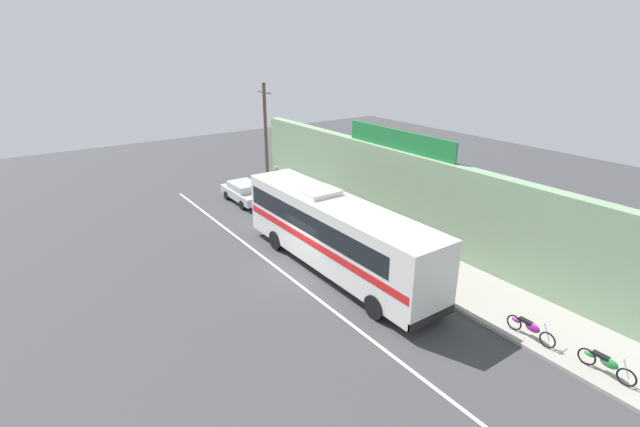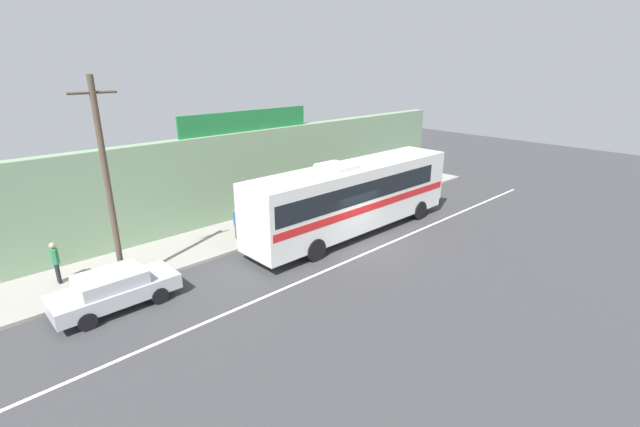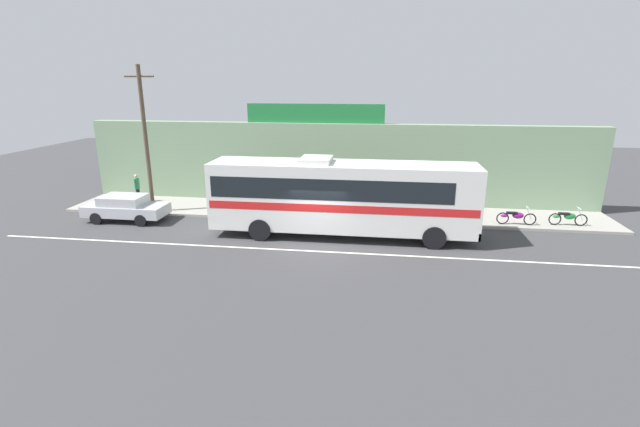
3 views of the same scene
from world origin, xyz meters
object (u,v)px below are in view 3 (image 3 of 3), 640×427
intercity_bus (340,194)px  utility_pole (146,139)px  motorcycle_red (568,217)px  motorcycle_orange (516,217)px  parked_car (126,207)px  pedestrian_by_curb (256,196)px  pedestrian_far_left (137,186)px  pedestrian_far_right (399,199)px

intercity_bus → utility_pole: size_ratio=1.58×
motorcycle_red → motorcycle_orange: same height
intercity_bus → utility_pole: (-10.73, 2.30, 2.14)m
parked_car → pedestrian_by_curb: (6.55, 2.14, 0.31)m
utility_pole → pedestrian_by_curb: bearing=7.1°
motorcycle_orange → pedestrian_by_curb: 13.70m
intercity_bus → motorcycle_orange: intercity_bus is taller
intercity_bus → pedestrian_far_left: bearing=162.2°
parked_car → utility_pole: size_ratio=0.54×
parked_car → motorcycle_red: 22.86m
motorcycle_orange → utility_pole: bearing=-179.3°
pedestrian_by_curb → motorcycle_orange: bearing=-2.0°
utility_pole → pedestrian_far_right: size_ratio=4.54×
pedestrian_by_curb → motorcycle_red: bearing=-0.9°
intercity_bus → pedestrian_by_curb: intercity_bus is taller
motorcycle_red → pedestrian_far_left: (-23.84, 1.29, 0.57)m
intercity_bus → motorcycle_orange: size_ratio=6.38×
pedestrian_far_left → pedestrian_by_curb: 7.67m
motorcycle_orange → pedestrian_far_left: bearing=176.0°
intercity_bus → utility_pole: 11.18m
intercity_bus → pedestrian_far_right: size_ratio=7.17×
pedestrian_far_left → parked_car: bearing=-71.6°
pedestrian_far_right → pedestrian_by_curb: (-7.81, 0.00, -0.10)m
motorcycle_red → motorcycle_orange: 2.57m
intercity_bus → pedestrian_far_right: bearing=46.6°
utility_pole → pedestrian_far_left: size_ratio=4.61×
utility_pole → intercity_bus: bearing=-12.1°
parked_car → utility_pole: utility_pole is taller
utility_pole → motorcycle_orange: (19.45, 0.24, -3.64)m
pedestrian_far_right → utility_pole: bearing=-177.0°
motorcycle_red → pedestrian_far_right: (-8.42, 0.26, 0.59)m
pedestrian_by_curb → utility_pole: bearing=-172.9°
utility_pole → pedestrian_far_left: bearing=136.5°
parked_car → pedestrian_far_left: 3.35m
motorcycle_red → pedestrian_far_right: size_ratio=1.08×
parked_car → pedestrian_by_curb: 6.90m
intercity_bus → pedestrian_far_right: intercity_bus is taller
utility_pole → motorcycle_red: size_ratio=4.22×
motorcycle_orange → intercity_bus: bearing=-163.8°
motorcycle_red → pedestrian_far_right: pedestrian_far_right is taller
pedestrian_far_right → pedestrian_by_curb: size_ratio=1.10×
intercity_bus → parked_car: bearing=175.6°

